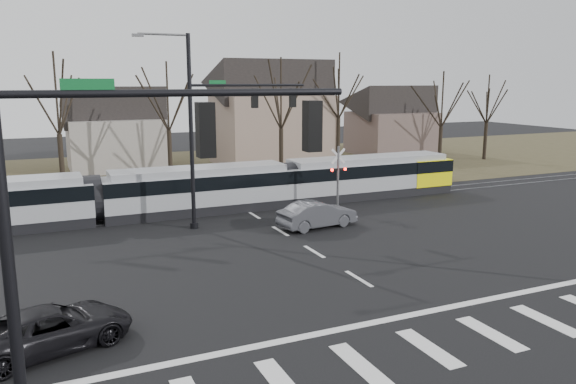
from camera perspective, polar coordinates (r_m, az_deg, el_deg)
name	(u,v)px	position (r m, az deg, el deg)	size (l,w,h in m)	color
ground	(387,296)	(21.45, 10.02, -10.35)	(140.00, 140.00, 0.00)	black
grass_verge	(182,171)	(50.35, -10.74, 2.08)	(140.00, 28.00, 0.01)	#38331E
crosswalk	(461,340)	(18.56, 17.14, -14.21)	(27.00, 2.60, 0.01)	silver
stop_line	(417,314)	(20.10, 12.94, -11.96)	(28.00, 0.35, 0.01)	silver
lane_dashes	(242,208)	(35.24, -4.65, -1.64)	(0.18, 30.00, 0.01)	silver
rail_pair	(244,208)	(35.05, -4.54, -1.67)	(90.00, 1.52, 0.06)	#59595E
tram	(197,188)	(34.11, -9.22, 0.40)	(36.47, 2.71, 2.76)	gray
sedan	(317,214)	(30.44, 3.00, -2.28)	(4.57, 2.11, 1.45)	#414248
suv	(52,328)	(18.42, -22.86, -12.62)	(5.10, 3.43, 1.30)	black
signal_pole_near_left	(101,200)	(10.68, -18.48, -0.81)	(9.28, 0.44, 10.20)	black
signal_pole_far	(220,121)	(30.36, -6.91, 7.12)	(9.28, 0.44, 10.20)	black
rail_crossing_signal	(338,181)	(34.01, 5.09, 1.12)	(1.08, 0.36, 4.00)	#59595B
tree_row	(223,118)	(44.57, -6.64, 7.51)	(59.20, 7.20, 10.00)	black
house_b	(114,125)	(52.95, -17.22, 6.54)	(8.64, 7.56, 7.65)	gray
house_c	(271,109)	(53.52, -1.70, 8.43)	(10.80, 8.64, 10.10)	#816B5D
house_d	(392,117)	(62.53, 10.51, 7.49)	(8.64, 7.56, 7.65)	brown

